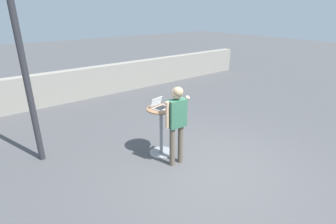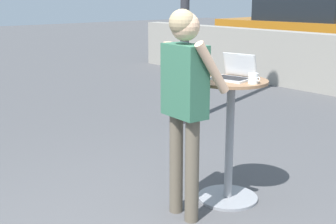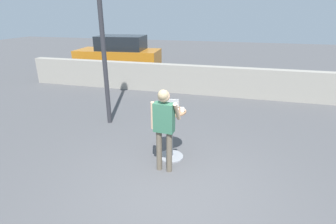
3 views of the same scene
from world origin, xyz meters
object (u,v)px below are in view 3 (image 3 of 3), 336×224
(cafe_table, at_px, (171,132))
(parked_car_near_street, at_px, (119,54))
(standing_person, at_px, (164,121))
(laptop, at_px, (171,108))
(coffee_mug, at_px, (182,110))

(cafe_table, bearing_deg, parked_car_near_street, 121.36)
(standing_person, relative_size, parked_car_near_street, 0.38)
(laptop, relative_size, coffee_mug, 3.22)
(laptop, distance_m, standing_person, 0.56)
(cafe_table, xyz_separation_m, coffee_mug, (0.22, 0.01, 0.51))
(laptop, relative_size, standing_person, 0.22)
(coffee_mug, xyz_separation_m, parked_car_near_street, (-4.98, 7.80, -0.21))
(cafe_table, height_order, parked_car_near_street, parked_car_near_street)
(standing_person, xyz_separation_m, parked_car_near_street, (-4.75, 8.32, -0.14))
(laptop, height_order, parked_car_near_street, parked_car_near_street)
(cafe_table, distance_m, standing_person, 0.68)
(cafe_table, distance_m, parked_car_near_street, 9.14)
(cafe_table, bearing_deg, standing_person, -90.65)
(standing_person, distance_m, parked_car_near_street, 9.58)
(coffee_mug, bearing_deg, laptop, 172.56)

